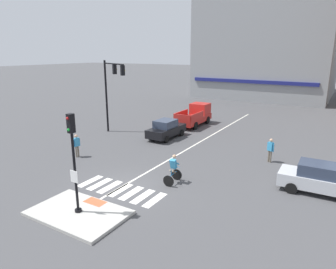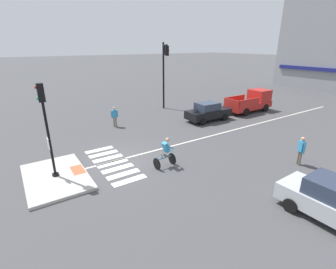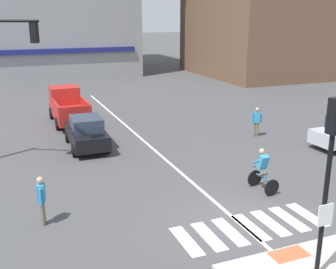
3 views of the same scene
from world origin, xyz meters
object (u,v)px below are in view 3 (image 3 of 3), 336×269
signal_pole (328,175)px  pickup_truck_red_westbound_distant (68,106)px  car_black_westbound_far (86,132)px  pedestrian_waiting_far_side (257,120)px  pedestrian_at_curb_left (42,197)px  cyclist (263,169)px

signal_pole → pickup_truck_red_westbound_distant: (-3.33, 19.18, -1.96)m
car_black_westbound_far → pedestrian_waiting_far_side: (9.25, -1.52, 0.17)m
pickup_truck_red_westbound_distant → pedestrian_waiting_far_side: (9.30, -7.43, 0.00)m
signal_pole → pedestrian_at_curb_left: 8.63m
car_black_westbound_far → pedestrian_at_curb_left: pedestrian_at_curb_left is taller
car_black_westbound_far → cyclist: (5.29, -7.91, 0.06)m
signal_pole → car_black_westbound_far: bearing=103.9°
cyclist → pedestrian_waiting_far_side: cyclist is taller
car_black_westbound_far → pedestrian_at_curb_left: 8.10m
pedestrian_at_curb_left → pedestrian_waiting_far_side: size_ratio=1.00×
pedestrian_at_curb_left → pickup_truck_red_westbound_distant: bearing=78.1°
signal_pole → pedestrian_waiting_far_side: bearing=63.1°
cyclist → pedestrian_at_curb_left: 8.19m
signal_pole → car_black_westbound_far: 13.83m
pedestrian_at_curb_left → pedestrian_waiting_far_side: same height
pickup_truck_red_westbound_distant → pedestrian_waiting_far_side: pickup_truck_red_westbound_distant is taller
cyclist → pedestrian_waiting_far_side: (3.96, 6.39, 0.11)m
pickup_truck_red_westbound_distant → cyclist: (5.34, -13.81, -0.11)m
cyclist → car_black_westbound_far: bearing=123.8°
signal_pole → pedestrian_at_curb_left: bearing=137.3°
cyclist → pedestrian_waiting_far_side: 7.52m
pickup_truck_red_westbound_distant → pedestrian_at_curb_left: 13.77m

